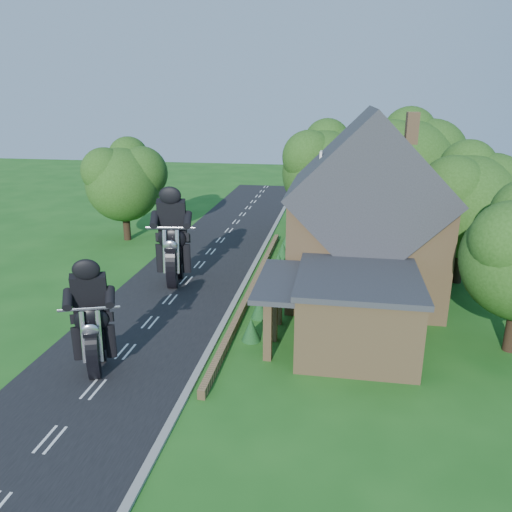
% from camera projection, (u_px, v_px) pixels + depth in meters
% --- Properties ---
extents(ground, '(120.00, 120.00, 0.00)m').
position_uv_depth(ground, '(150.00, 323.00, 24.87)').
color(ground, '#1C5718').
rests_on(ground, ground).
extents(road, '(7.00, 80.00, 0.02)m').
position_uv_depth(road, '(150.00, 323.00, 24.87)').
color(road, black).
rests_on(road, ground).
extents(kerb, '(0.30, 80.00, 0.12)m').
position_uv_depth(kerb, '(221.00, 327.00, 24.27)').
color(kerb, gray).
rests_on(kerb, ground).
extents(garden_wall, '(0.30, 22.00, 0.40)m').
position_uv_depth(garden_wall, '(252.00, 288.00, 28.82)').
color(garden_wall, '#94734B').
rests_on(garden_wall, ground).
extents(house, '(9.54, 8.64, 10.24)m').
position_uv_depth(house, '(366.00, 218.00, 27.49)').
color(house, '#94734B').
rests_on(house, ground).
extents(annex, '(7.05, 5.94, 3.44)m').
position_uv_depth(annex, '(354.00, 310.00, 22.01)').
color(annex, '#94734B').
rests_on(annex, ground).
extents(tree_house_right, '(6.51, 6.00, 8.40)m').
position_uv_depth(tree_house_right, '(474.00, 198.00, 28.71)').
color(tree_house_right, black).
rests_on(tree_house_right, ground).
extents(tree_behind_house, '(7.81, 7.20, 10.08)m').
position_uv_depth(tree_behind_house, '(414.00, 162.00, 35.84)').
color(tree_behind_house, black).
rests_on(tree_behind_house, ground).
extents(tree_behind_left, '(6.94, 6.40, 9.16)m').
position_uv_depth(tree_behind_left, '(330.00, 165.00, 37.87)').
color(tree_behind_left, black).
rests_on(tree_behind_left, ground).
extents(tree_far_road, '(6.08, 5.60, 7.84)m').
position_uv_depth(tree_far_road, '(128.00, 178.00, 37.70)').
color(tree_far_road, black).
rests_on(tree_far_road, ground).
extents(shrub_a, '(0.90, 0.90, 1.10)m').
position_uv_depth(shrub_a, '(251.00, 330.00, 22.92)').
color(shrub_a, '#133C1A').
rests_on(shrub_a, ground).
extents(shrub_b, '(0.90, 0.90, 1.10)m').
position_uv_depth(shrub_b, '(260.00, 308.00, 25.27)').
color(shrub_b, '#133C1A').
rests_on(shrub_b, ground).
extents(shrub_c, '(0.90, 0.90, 1.10)m').
position_uv_depth(shrub_c, '(267.00, 290.00, 27.61)').
color(shrub_c, '#133C1A').
rests_on(shrub_c, ground).
extents(shrub_d, '(0.90, 0.90, 1.10)m').
position_uv_depth(shrub_d, '(278.00, 261.00, 32.30)').
color(shrub_d, '#133C1A').
rests_on(shrub_d, ground).
extents(shrub_e, '(0.90, 0.90, 1.10)m').
position_uv_depth(shrub_e, '(283.00, 250.00, 34.65)').
color(shrub_e, '#133C1A').
rests_on(shrub_e, ground).
extents(shrub_f, '(0.90, 0.90, 1.10)m').
position_uv_depth(shrub_f, '(287.00, 240.00, 36.99)').
color(shrub_f, '#133C1A').
rests_on(shrub_f, ground).
extents(motorcycle_lead, '(0.89, 1.62, 1.47)m').
position_uv_depth(motorcycle_lead, '(96.00, 355.00, 20.32)').
color(motorcycle_lead, black).
rests_on(motorcycle_lead, ground).
extents(motorcycle_follow, '(0.72, 1.95, 1.78)m').
position_uv_depth(motorcycle_follow, '(175.00, 270.00, 29.74)').
color(motorcycle_follow, black).
rests_on(motorcycle_follow, ground).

